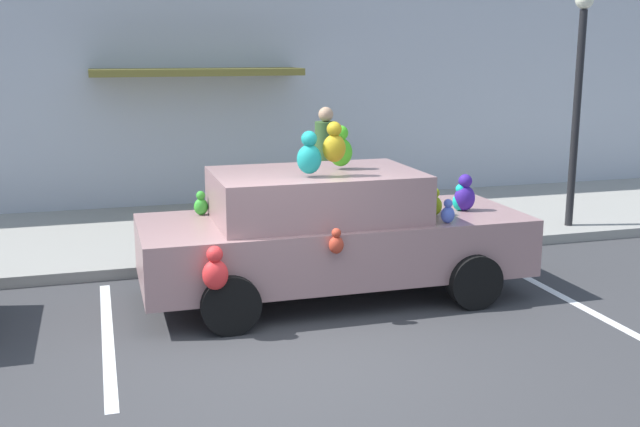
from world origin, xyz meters
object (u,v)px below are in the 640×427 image
Objects in this scene: teddy_bear_on_sidewalk at (376,216)px; street_lamp_post at (579,84)px; pedestrian_near_shopfront at (326,166)px; plush_covered_car at (329,232)px.

street_lamp_post reaches higher than teddy_bear_on_sidewalk.
pedestrian_near_shopfront reaches higher than teddy_bear_on_sidewalk.
plush_covered_car is 2.47× the size of pedestrian_near_shopfront.
pedestrian_near_shopfront is at bearing 106.21° from teddy_bear_on_sidewalk.
plush_covered_car is at bearing -157.71° from street_lamp_post.
teddy_bear_on_sidewalk is 0.32× the size of pedestrian_near_shopfront.
plush_covered_car reaches higher than pedestrian_near_shopfront.
teddy_bear_on_sidewalk is at bearing 174.00° from street_lamp_post.
pedestrian_near_shopfront is (-3.59, 1.71, -1.39)m from street_lamp_post.
pedestrian_near_shopfront is (-0.40, 1.37, 0.59)m from teddy_bear_on_sidewalk.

